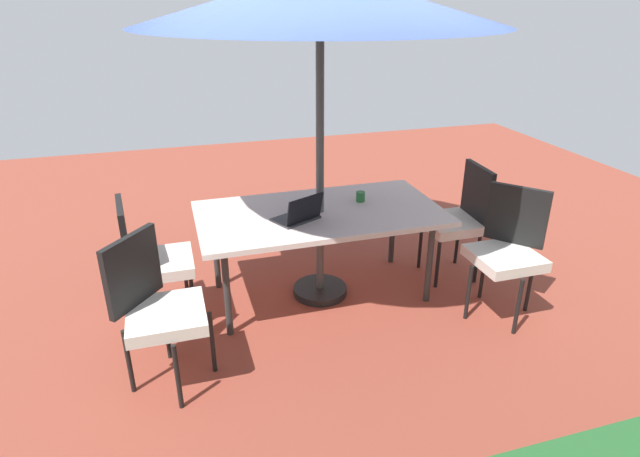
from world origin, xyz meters
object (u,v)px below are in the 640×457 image
object	(u,v)px
dining_table	(320,217)
cup	(360,197)
chair_west	(459,216)
patio_umbrella	(320,0)
chair_northeast	(157,305)
chair_east	(150,257)
chair_northwest	(508,247)
laptop	(299,215)

from	to	relation	value
dining_table	cup	world-z (taller)	cup
chair_west	patio_umbrella	bearing A→B (deg)	-87.40
chair_northeast	chair_east	xyz separation A→B (m)	(0.04, -0.67, 0.00)
dining_table	patio_umbrella	world-z (taller)	patio_umbrella
chair_northeast	cup	world-z (taller)	chair_northeast
chair_northwest	laptop	bearing A→B (deg)	-149.95
chair_northwest	chair_east	distance (m)	2.61
chair_west	chair_northeast	bearing A→B (deg)	-70.66
chair_east	patio_umbrella	bearing A→B (deg)	-92.48
dining_table	chair_northeast	bearing A→B (deg)	30.03
chair_west	laptop	xyz separation A→B (m)	(1.42, 0.12, 0.23)
patio_umbrella	chair_northwest	bearing A→B (deg)	152.75
chair_northwest	cup	world-z (taller)	chair_northwest
dining_table	cup	xyz separation A→B (m)	(-0.37, -0.11, 0.09)
laptop	cup	world-z (taller)	laptop
chair_west	chair_east	distance (m)	2.50
chair_northwest	chair_east	world-z (taller)	same
chair_northeast	chair_west	bearing A→B (deg)	-34.51
patio_umbrella	chair_northeast	xyz separation A→B (m)	(1.24, 0.72, -1.67)
chair_northeast	laptop	world-z (taller)	chair_northeast
dining_table	laptop	distance (m)	0.27
dining_table	chair_northwest	world-z (taller)	chair_northwest
cup	laptop	bearing A→B (deg)	23.11
chair_northeast	cup	bearing A→B (deg)	-23.32
patio_umbrella	chair_west	xyz separation A→B (m)	(-1.22, 0.02, -1.67)
chair_west	cup	distance (m)	0.88
chair_west	chair_northwest	bearing A→B (deg)	7.21
patio_umbrella	chair_northwest	distance (m)	2.19
chair_northwest	chair_west	world-z (taller)	same
chair_northeast	laptop	size ratio (longest dim) A/B	2.49
chair_northeast	chair_east	bearing A→B (deg)	42.59
dining_table	chair_west	distance (m)	1.22
patio_umbrella	laptop	distance (m)	1.46
chair_west	chair_northeast	size ratio (longest dim) A/B	1.00
chair_northwest	cup	bearing A→B (deg)	-171.21
dining_table	chair_east	size ratio (longest dim) A/B	1.92
cup	chair_northwest	bearing A→B (deg)	139.51
chair_northwest	laptop	world-z (taller)	chair_northwest
chair_northwest	chair_west	bearing A→B (deg)	143.05
laptop	chair_northeast	bearing A→B (deg)	3.85
chair_northwest	chair_east	xyz separation A→B (m)	(2.54, -0.60, 0.00)
chair_east	chair_northeast	bearing A→B (deg)	178.15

